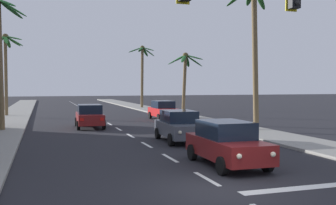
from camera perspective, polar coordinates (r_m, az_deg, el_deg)
ground_plane at (r=11.86m, az=8.24°, el=-12.32°), size 220.00×220.00×0.00m
sidewalk_right at (r=33.04m, az=5.18°, el=-2.70°), size 3.20×110.00×0.14m
sidewalk_left at (r=30.56m, az=-22.90°, el=-3.30°), size 3.20×110.00×0.14m
lane_markings at (r=30.60m, az=-7.40°, el=-3.24°), size 4.28×87.00×0.01m
traffic_signal_mast at (r=13.68m, az=18.33°, el=11.78°), size 11.60×0.41×7.29m
sedan_lead_at_stop_bar at (r=15.07m, az=8.50°, el=-5.84°), size 1.98×4.46×1.68m
sedan_third_in_queue at (r=21.28m, az=1.64°, el=-3.40°), size 2.11×4.51×1.68m
sedan_oncoming_far at (r=28.79m, az=-11.32°, el=-1.93°), size 2.07×4.50×1.68m
sedan_parked_nearest_kerb at (r=35.12m, az=-0.67°, el=-1.10°), size 1.96×4.46×1.68m
palm_left_third at (r=41.54m, az=-22.53°, el=6.49°), size 3.42×3.29×8.10m
palm_right_second at (r=26.82m, az=12.45°, el=11.46°), size 4.83×4.53×9.92m
palm_right_third at (r=39.63m, az=2.50°, el=4.76°), size 3.69×3.78×6.38m
palm_right_farthest at (r=53.04m, az=-3.78°, el=5.58°), size 3.72×3.97×8.44m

